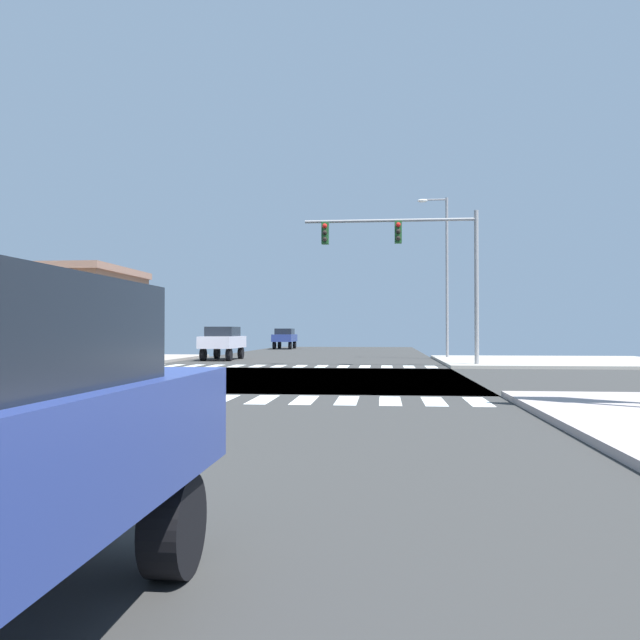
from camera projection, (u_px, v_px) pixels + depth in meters
ground at (266, 378)px, 22.63m from camera, size 90.00×90.00×0.05m
sidewalk_corner_ne at (557, 361)px, 33.30m from camera, size 12.00×12.00×0.14m
sidewalk_corner_nw at (75, 359)px, 35.85m from camera, size 12.00×12.00×0.14m
crosswalk_near at (201, 399)px, 15.39m from camera, size 13.50×2.00×0.01m
crosswalk_far at (289, 366)px, 29.92m from camera, size 13.50×2.00×0.01m
traffic_signal_mast at (410, 251)px, 29.56m from camera, size 7.94×0.55×7.12m
street_lamp at (443, 264)px, 37.48m from camera, size 1.78×0.32×9.40m
bank_building at (7, 313)px, 38.69m from camera, size 16.44×8.08×5.38m
sedan_nearside_1 at (223, 340)px, 36.67m from camera, size 1.80×4.30×1.88m
sedan_crossing_2 at (285, 337)px, 59.64m from camera, size 1.80×4.30×1.88m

